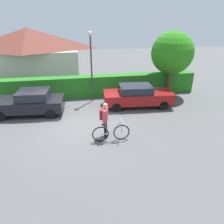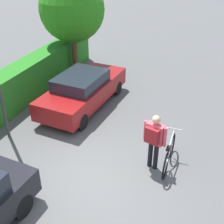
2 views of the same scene
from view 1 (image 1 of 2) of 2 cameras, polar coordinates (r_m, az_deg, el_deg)
The scene contains 10 objects.
ground_plane at distance 10.97m, azimuth -8.81°, elevation -3.60°, with size 60.00×60.00×0.00m, color #525252.
hedge_row at distance 14.84m, azimuth -9.69°, elevation 6.93°, with size 17.40×0.90×1.46m, color #25731E.
house_distant at distance 19.35m, azimuth -21.73°, elevation 14.45°, with size 8.26×4.52×4.51m.
parked_car_near at distance 12.76m, azimuth -21.97°, elevation 2.53°, with size 4.11×2.08×1.42m.
parked_car_far at distance 13.04m, azimuth 7.09°, elevation 4.57°, with size 4.41×2.01×1.38m.
bicycle at distance 9.32m, azimuth -0.24°, elevation -5.77°, with size 1.73×0.50×0.99m.
person_rider at distance 9.37m, azimuth -2.06°, elevation -1.29°, with size 0.45×0.66×1.70m.
street_lamp at distance 13.39m, azimuth -5.85°, elevation 14.69°, with size 0.28×0.28×4.47m.
tree_kerbside at distance 15.18m, azimuth 16.44°, elevation 15.48°, with size 2.89×2.89×4.45m.
fire_hydrant at distance 14.14m, azimuth -19.77°, elevation 3.56°, with size 0.20×0.20×0.81m.
Camera 1 is at (-0.07, -9.72, 5.09)m, focal length 32.78 mm.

